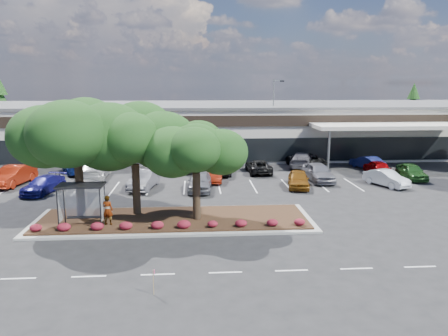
{
  "coord_description": "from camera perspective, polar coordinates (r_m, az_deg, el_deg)",
  "views": [
    {
      "loc": [
        -0.6,
        -23.4,
        8.88
      ],
      "look_at": [
        1.61,
        8.69,
        2.6
      ],
      "focal_mm": 35.0,
      "sensor_mm": 36.0,
      "label": 1
    }
  ],
  "objects": [
    {
      "name": "ground",
      "position": [
        25.03,
        -2.34,
        -9.74
      ],
      "size": [
        160.0,
        160.0,
        0.0
      ],
      "primitive_type": "plane",
      "color": "black",
      "rests_on": "ground"
    },
    {
      "name": "retail_store",
      "position": [
        57.6,
        -3.27,
        5.32
      ],
      "size": [
        80.4,
        25.2,
        6.25
      ],
      "color": "beige",
      "rests_on": "ground"
    },
    {
      "name": "landscape_island",
      "position": [
        28.8,
        -6.58,
        -6.73
      ],
      "size": [
        18.0,
        6.0,
        0.26
      ],
      "color": "#9C9B96",
      "rests_on": "ground"
    },
    {
      "name": "lane_markings",
      "position": [
        34.97,
        -3.06,
        -3.67
      ],
      "size": [
        33.12,
        20.06,
        0.01
      ],
      "color": "silver",
      "rests_on": "ground"
    },
    {
      "name": "shrub_row",
      "position": [
        26.68,
        -6.79,
        -7.31
      ],
      "size": [
        17.0,
        0.8,
        0.5
      ],
      "primitive_type": null,
      "color": "maroon",
      "rests_on": "landscape_island"
    },
    {
      "name": "bus_shelter",
      "position": [
        28.02,
        -18.1,
        -3.08
      ],
      "size": [
        2.75,
        1.55,
        2.59
      ],
      "color": "black",
      "rests_on": "landscape_island"
    },
    {
      "name": "island_tree_west",
      "position": [
        29.24,
        -18.54,
        1.27
      ],
      "size": [
        7.2,
        7.2,
        7.89
      ],
      "primitive_type": null,
      "color": "#113812",
      "rests_on": "landscape_island"
    },
    {
      "name": "island_tree_mid",
      "position": [
        29.29,
        -11.53,
        1.07
      ],
      "size": [
        6.6,
        6.6,
        7.32
      ],
      "primitive_type": null,
      "color": "#113812",
      "rests_on": "landscape_island"
    },
    {
      "name": "island_tree_east",
      "position": [
        27.62,
        -3.65,
        -0.18
      ],
      "size": [
        5.8,
        5.8,
        6.5
      ],
      "primitive_type": null,
      "color": "#113812",
      "rests_on": "landscape_island"
    },
    {
      "name": "conifer_north_west",
      "position": [
        75.47,
        -27.07,
        6.9
      ],
      "size": [
        4.4,
        4.4,
        10.0
      ],
      "primitive_type": "cone",
      "color": "#113812",
      "rests_on": "ground"
    },
    {
      "name": "conifer_north_east",
      "position": [
        75.89,
        23.38,
        6.84
      ],
      "size": [
        3.96,
        3.96,
        9.0
      ],
      "primitive_type": "cone",
      "color": "#113812",
      "rests_on": "ground"
    },
    {
      "name": "person_waiting",
      "position": [
        27.94,
        -14.96,
        -5.32
      ],
      "size": [
        0.75,
        0.57,
        1.85
      ],
      "primitive_type": "imported",
      "rotation": [
        0.0,
        0.0,
        2.94
      ],
      "color": "#594C47",
      "rests_on": "landscape_island"
    },
    {
      "name": "light_pole",
      "position": [
        51.53,
        6.53,
        5.66
      ],
      "size": [
        1.43,
        0.5,
        9.31
      ],
      "rotation": [
        0.0,
        0.0,
        -0.01
      ],
      "color": "#9C9B96",
      "rests_on": "ground"
    },
    {
      "name": "survey_stake",
      "position": [
        19.29,
        -9.17,
        -14.11
      ],
      "size": [
        0.07,
        0.14,
        1.13
      ],
      "color": "tan",
      "rests_on": "ground"
    },
    {
      "name": "car_0",
      "position": [
        42.71,
        -25.82,
        -0.9
      ],
      "size": [
        2.67,
        5.42,
        1.71
      ],
      "primitive_type": "imported",
      "rotation": [
        0.0,
        0.0,
        -0.17
      ],
      "color": "maroon",
      "rests_on": "ground"
    },
    {
      "name": "car_1",
      "position": [
        38.72,
        -22.54,
        -2.04
      ],
      "size": [
        3.06,
        5.01,
        1.36
      ],
      "primitive_type": "imported",
      "rotation": [
        0.0,
        0.0,
        -0.27
      ],
      "color": "#12105C",
      "rests_on": "ground"
    },
    {
      "name": "car_2",
      "position": [
        37.86,
        -10.43,
        -1.47
      ],
      "size": [
        2.52,
        5.04,
        1.59
      ],
      "primitive_type": "imported",
      "rotation": [
        0.0,
        0.0,
        -0.18
      ],
      "color": "slate",
      "rests_on": "ground"
    },
    {
      "name": "car_3",
      "position": [
        39.95,
        -1.32,
        -0.82
      ],
      "size": [
        1.6,
        4.09,
        1.33
      ],
      "primitive_type": "imported",
      "rotation": [
        0.0,
        0.0,
        -0.05
      ],
      "color": "#6A1507",
      "rests_on": "ground"
    },
    {
      "name": "car_4",
      "position": [
        36.6,
        -3.19,
        -1.72
      ],
      "size": [
        2.18,
        4.82,
        1.61
      ],
      "primitive_type": "imported",
      "rotation": [
        0.0,
        0.0,
        -0.06
      ],
      "color": "slate",
      "rests_on": "ground"
    },
    {
      "name": "car_5",
      "position": [
        38.11,
        9.7,
        -1.45
      ],
      "size": [
        2.53,
        4.59,
        1.48
      ],
      "primitive_type": "imported",
      "rotation": [
        0.0,
        0.0,
        -0.19
      ],
      "color": "brown",
      "rests_on": "ground"
    },
    {
      "name": "car_6",
      "position": [
        40.89,
        12.23,
        -0.54
      ],
      "size": [
        2.26,
        5.05,
        1.69
      ],
      "primitive_type": "imported",
      "rotation": [
        0.0,
        0.0,
        0.06
      ],
      "color": "slate",
      "rests_on": "ground"
    },
    {
      "name": "car_7",
      "position": [
        40.68,
        20.44,
        -1.26
      ],
      "size": [
        3.11,
        4.47,
        1.4
      ],
      "primitive_type": "imported",
      "rotation": [
        0.0,
        0.0,
        0.43
      ],
      "color": "silver",
      "rests_on": "ground"
    },
    {
      "name": "car_8",
      "position": [
        44.42,
        23.31,
        -0.44
      ],
      "size": [
        1.96,
        4.38,
        1.46
      ],
      "primitive_type": "imported",
      "rotation": [
        0.0,
        0.0,
        -0.06
      ],
      "color": "#1C4619",
      "rests_on": "ground"
    },
    {
      "name": "car_9",
      "position": [
        45.97,
        -18.87,
        0.24
      ],
      "size": [
        3.91,
        5.49,
        1.48
      ],
      "primitive_type": "imported",
      "rotation": [
        0.0,
        0.0,
        3.55
      ],
      "color": "navy",
      "rests_on": "ground"
    },
    {
      "name": "car_10",
      "position": [
        42.79,
        -16.52,
        -0.25
      ],
      "size": [
        2.52,
        5.84,
        1.68
      ],
      "primitive_type": "imported",
      "rotation": [
        0.0,
        0.0,
        3.17
      ],
      "color": "beige",
      "rests_on": "ground"
    },
    {
      "name": "car_11",
      "position": [
        44.38,
        -4.19,
        0.35
      ],
      "size": [
        1.59,
        4.11,
        1.34
      ],
      "primitive_type": "imported",
      "rotation": [
        0.0,
        0.0,
        3.1
      ],
      "color": "#4D4D53",
      "rests_on": "ground"
    },
    {
      "name": "car_12",
      "position": [
        42.95,
        -0.09,
        0.17
      ],
      "size": [
        2.49,
        4.77,
        1.55
      ],
      "primitive_type": "imported",
      "rotation": [
        0.0,
        0.0,
        2.99
      ],
      "color": "black",
      "rests_on": "ground"
    },
    {
      "name": "car_13",
      "position": [
        43.83,
        4.53,
        0.22
      ],
      "size": [
        2.31,
        4.87,
        1.34
      ],
      "primitive_type": "imported",
      "rotation": [
        0.0,
        0.0,
        3.16
      ],
      "color": "black",
      "rests_on": "ground"
    },
    {
      "name": "car_14",
      "position": [
        47.33,
        10.17,
        1.07
      ],
      "size": [
        4.02,
        6.09,
        1.64
      ],
      "primitive_type": "imported",
      "rotation": [
        0.0,
        0.0,
        2.81
      ],
      "color": "#525158",
      "rests_on": "ground"
    },
    {
      "name": "car_15",
      "position": [
        47.74,
        10.48,
        1.06
      ],
      "size": [
        3.92,
        5.91,
        1.51
      ],
      "primitive_type": "imported",
      "rotation": [
        0.0,
        0.0,
        3.43
      ],
      "color": "black",
      "rests_on": "ground"
    },
    {
      "name": "car_16",
      "position": [
        48.2,
        18.16,
        0.7
      ],
      "size": [
        2.67,
        4.4,
        1.37
      ],
      "primitive_type": "imported",
      "rotation": [
        0.0,
        0.0,
        3.46
      ],
      "color": "navy",
      "rests_on": "ground"
    },
    {
      "name": "car_17",
      "position": [
        45.74,
        19.37,
        0.12
      ],
      "size": [
        1.82,
        4.19,
        1.41
      ],
      "primitive_type": "imported",
      "rotation": [
        0.0,
        0.0,
        3.1
      ],
      "color": "#880405",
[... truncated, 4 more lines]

